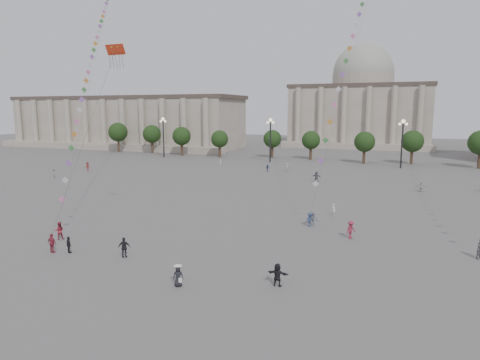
% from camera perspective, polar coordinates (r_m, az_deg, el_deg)
% --- Properties ---
extents(ground, '(360.00, 360.00, 0.00)m').
position_cam_1_polar(ground, '(35.93, -7.03, -11.39)').
color(ground, '#595654').
rests_on(ground, ground).
extents(hall_west, '(84.00, 26.22, 17.20)m').
position_cam_1_polar(hall_west, '(153.46, -15.13, 7.45)').
color(hall_west, gray).
rests_on(hall_west, ground).
extents(hall_central, '(48.30, 34.30, 35.50)m').
position_cam_1_polar(hall_central, '(159.50, 15.87, 9.57)').
color(hall_central, gray).
rests_on(hall_central, ground).
extents(tree_row, '(137.12, 5.12, 8.00)m').
position_cam_1_polar(tree_row, '(108.91, 12.92, 5.29)').
color(tree_row, '#38271C').
rests_on(tree_row, ground).
extents(lamp_post_far_west, '(2.00, 0.90, 10.65)m').
position_cam_1_polar(lamp_post_far_west, '(116.90, -10.19, 6.60)').
color(lamp_post_far_west, '#262628').
rests_on(lamp_post_far_west, ground).
extents(lamp_post_mid_west, '(2.00, 0.90, 10.65)m').
position_cam_1_polar(lamp_post_mid_west, '(104.37, 4.07, 6.41)').
color(lamp_post_mid_west, '#262628').
rests_on(lamp_post_mid_west, ground).
extents(lamp_post_mid_east, '(2.00, 0.90, 10.65)m').
position_cam_1_polar(lamp_post_mid_east, '(99.59, 20.85, 5.68)').
color(lamp_post_mid_east, '#262628').
rests_on(lamp_post_mid_east, ground).
extents(person_crowd_0, '(0.87, 0.92, 1.52)m').
position_cam_1_polar(person_crowd_0, '(88.76, 3.68, 1.62)').
color(person_crowd_0, navy).
rests_on(person_crowd_0, ground).
extents(person_crowd_1, '(1.00, 0.93, 1.64)m').
position_cam_1_polar(person_crowd_1, '(88.09, -23.54, 0.84)').
color(person_crowd_1, beige).
rests_on(person_crowd_1, ground).
extents(person_crowd_2, '(1.34, 1.39, 1.90)m').
position_cam_1_polar(person_crowd_2, '(94.84, -19.65, 1.71)').
color(person_crowd_2, maroon).
rests_on(person_crowd_2, ground).
extents(person_crowd_3, '(1.60, 0.53, 1.71)m').
position_cam_1_polar(person_crowd_3, '(31.85, 5.02, -12.48)').
color(person_crowd_3, black).
rests_on(person_crowd_3, ground).
extents(person_crowd_4, '(1.59, 1.54, 1.81)m').
position_cam_1_polar(person_crowd_4, '(89.04, 6.32, 1.70)').
color(person_crowd_4, silver).
rests_on(person_crowd_4, ground).
extents(person_crowd_6, '(1.10, 0.73, 1.59)m').
position_cam_1_polar(person_crowd_6, '(48.18, 9.69, -5.06)').
color(person_crowd_6, '#57565B').
rests_on(person_crowd_6, ground).
extents(person_crowd_7, '(1.57, 0.62, 1.65)m').
position_cam_1_polar(person_crowd_7, '(72.68, 23.04, -0.79)').
color(person_crowd_7, silver).
rests_on(person_crowd_7, ground).
extents(person_crowd_8, '(1.24, 1.33, 1.79)m').
position_cam_1_polar(person_crowd_8, '(44.13, 14.56, -6.44)').
color(person_crowd_8, maroon).
rests_on(person_crowd_8, ground).
extents(person_crowd_10, '(0.69, 0.77, 1.76)m').
position_cam_1_polar(person_crowd_10, '(95.17, -2.62, 2.23)').
color(person_crowd_10, silver).
rests_on(person_crowd_10, ground).
extents(person_crowd_12, '(1.86, 1.06, 1.91)m').
position_cam_1_polar(person_crowd_12, '(76.89, 10.16, 0.44)').
color(person_crowd_12, slate).
rests_on(person_crowd_12, ground).
extents(person_crowd_13, '(0.66, 0.57, 1.53)m').
position_cam_1_polar(person_crowd_13, '(52.84, 12.36, -3.90)').
color(person_crowd_13, silver).
rests_on(person_crowd_13, ground).
extents(tourist_0, '(1.07, 0.53, 1.77)m').
position_cam_1_polar(tourist_0, '(42.14, -23.77, -7.72)').
color(tourist_0, '#9E2B3E').
rests_on(tourist_0, ground).
extents(tourist_1, '(0.96, 0.73, 1.52)m').
position_cam_1_polar(tourist_1, '(41.54, -21.86, -8.02)').
color(tourist_1, black).
rests_on(tourist_1, ground).
extents(tourist_4, '(1.14, 0.86, 1.80)m').
position_cam_1_polar(tourist_4, '(38.76, -15.17, -8.67)').
color(tourist_4, black).
rests_on(tourist_4, ground).
extents(kite_flyer_0, '(1.10, 1.07, 1.78)m').
position_cam_1_polar(kite_flyer_0, '(46.07, -22.95, -6.23)').
color(kite_flyer_0, '#992939').
rests_on(kite_flyer_0, ground).
extents(kite_flyer_1, '(1.07, 1.15, 1.56)m').
position_cam_1_polar(kite_flyer_1, '(47.65, 9.30, -5.23)').
color(kite_flyer_1, navy).
rests_on(kite_flyer_1, ground).
extents(hat_person, '(0.87, 0.71, 1.69)m').
position_cam_1_polar(hat_person, '(32.02, -8.25, -12.47)').
color(hat_person, black).
rests_on(hat_person, ground).
extents(dragon_kite, '(2.21, 5.00, 19.59)m').
position_cam_1_polar(dragon_kite, '(47.29, -16.31, 15.33)').
color(dragon_kite, red).
rests_on(dragon_kite, ground).
extents(kite_train_west, '(26.43, 43.58, 63.53)m').
position_cam_1_polar(kite_train_west, '(71.53, -18.80, 16.00)').
color(kite_train_west, '#3F3F3F').
rests_on(kite_train_west, ground).
extents(kite_train_mid, '(4.65, 44.60, 66.54)m').
position_cam_1_polar(kite_train_mid, '(71.09, 16.11, 21.47)').
color(kite_train_mid, '#3F3F3F').
rests_on(kite_train_mid, ground).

